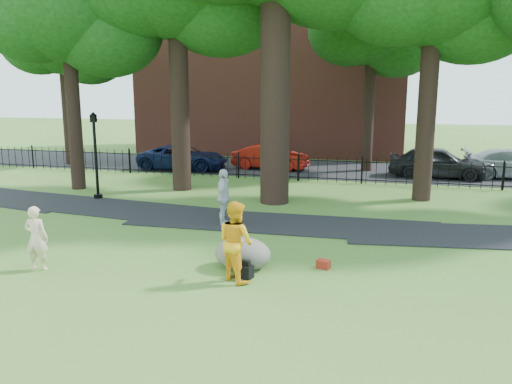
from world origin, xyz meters
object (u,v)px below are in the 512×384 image
(boulder, at_px, (243,252))
(lamppost, at_px, (96,157))
(woman, at_px, (36,238))
(red_sedan, at_px, (271,157))
(man, at_px, (236,241))

(boulder, bearing_deg, lamppost, 142.13)
(woman, distance_m, boulder, 4.91)
(boulder, distance_m, red_sedan, 15.79)
(lamppost, relative_size, red_sedan, 0.83)
(lamppost, bearing_deg, woman, -77.32)
(man, xyz_separation_m, red_sedan, (-3.15, 16.31, -0.23))
(woman, relative_size, man, 0.86)
(lamppost, height_order, red_sedan, lamppost)
(boulder, distance_m, lamppost, 10.06)
(man, relative_size, red_sedan, 0.44)
(red_sedan, bearing_deg, boulder, -164.29)
(man, distance_m, lamppost, 10.60)
(woman, xyz_separation_m, lamppost, (-3.19, 7.55, 0.91))
(woman, height_order, man, man)
(woman, bearing_deg, red_sedan, -103.36)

